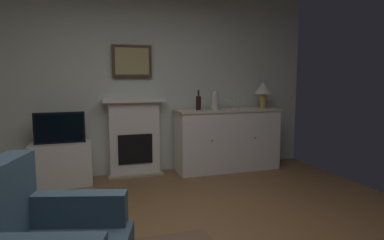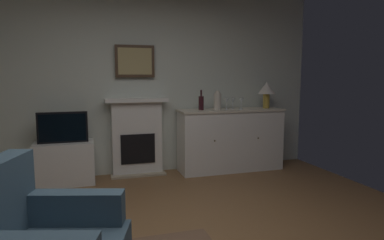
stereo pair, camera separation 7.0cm
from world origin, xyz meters
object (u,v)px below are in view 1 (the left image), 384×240
Objects in this scene: vase_decorative at (215,100)px; tv_set at (60,128)px; wine_glass_left at (224,101)px; tv_cabinet at (62,164)px; wine_glass_center at (230,101)px; wine_glass_right at (238,101)px; fireplace_unit at (134,137)px; table_lamp at (263,90)px; sideboard_cabinet at (227,139)px; framed_picture at (132,61)px; wine_bottle at (198,103)px.

vase_decorative is 2.14m from tv_set.
tv_cabinet is at bearing 179.03° from wine_glass_left.
wine_glass_right is (0.11, -0.06, 0.00)m from wine_glass_center.
wine_glass_left is (1.30, -0.20, 0.50)m from fireplace_unit.
fireplace_unit is 2.08m from table_lamp.
sideboard_cabinet is (1.37, -0.18, -0.09)m from fireplace_unit.
vase_decorative is (-0.82, -0.05, -0.14)m from table_lamp.
sideboard_cabinet is 2.36m from tv_cabinet.
wine_glass_left is (-0.67, -0.02, -0.16)m from table_lamp.
framed_picture is 1.53m from wine_glass_center.
tv_cabinet is (-2.49, 0.07, -0.77)m from wine_glass_right.
framed_picture is 1.10m from wine_bottle.
wine_bottle is 1.76× the size of wine_glass_center.
tv_set is (-2.38, -0.01, -0.29)m from wine_glass_center.
wine_glass_right is at bearing -8.09° from wine_glass_left.
tv_set is (-0.98, -0.19, 0.21)m from fireplace_unit.
vase_decorative is at bearing -13.42° from framed_picture.
wine_glass_center is 0.59× the size of vase_decorative.
vase_decorative is at bearing -11.25° from fireplace_unit.
vase_decorative reaches higher than wine_glass_left.
tv_cabinet is at bearing 90.00° from tv_set.
sideboard_cabinet is 9.57× the size of wine_glass_left.
fireplace_unit reaches higher than sideboard_cabinet.
framed_picture reaches higher than sideboard_cabinet.
sideboard_cabinet is 2.55× the size of tv_set.
wine_glass_left and wine_glass_center have the same top height.
fireplace_unit is at bearing 172.99° from wine_glass_center.
wine_bottle is (-0.46, 0.00, 0.57)m from sideboard_cabinet.
sideboard_cabinet is 5.61× the size of vase_decorative.
fireplace_unit reaches higher than wine_glass_right.
sideboard_cabinet is at bearing -172.66° from wine_glass_center.
tv_set is (-1.88, -0.01, -0.28)m from wine_bottle.
table_lamp is 3.08m from tv_cabinet.
wine_glass_right is at bearing -5.47° from wine_bottle.
wine_glass_center is (1.41, -0.22, -0.57)m from framed_picture.
table_lamp is at bearing 3.49° from vase_decorative.
fireplace_unit is 1.61m from wine_glass_right.
fireplace_unit is 3.79× the size of wine_bottle.
wine_glass_left is at bearing -0.97° from tv_cabinet.
framed_picture reaches higher than table_lamp.
tv_cabinet is (-2.35, 0.02, -0.19)m from sideboard_cabinet.
fireplace_unit reaches higher than tv_cabinet.
fireplace_unit is 1.50m from wine_glass_center.
wine_bottle reaches higher than vase_decorative.
framed_picture is at bearing 90.00° from fireplace_unit.
wine_glass_center reaches higher than tv_cabinet.
tv_cabinet is (-2.94, 0.02, -0.93)m from table_lamp.
wine_glass_left is 1.00× the size of wine_glass_right.
framed_picture is at bearing 169.26° from wine_glass_left.
sideboard_cabinet is 2.37m from tv_set.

